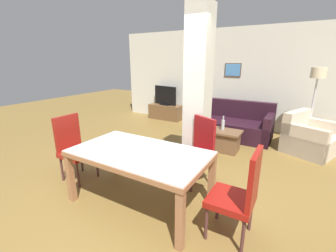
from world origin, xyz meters
name	(u,v)px	position (x,y,z in m)	size (l,w,h in m)	color
ground_plane	(141,201)	(0.00, 0.00, 0.00)	(18.00, 18.00, 0.00)	brown
back_wall	(233,79)	(0.00, 4.27, 1.35)	(7.20, 0.09, 2.70)	silver
divider_pillar	(198,92)	(0.22, 1.32, 1.35)	(0.36, 0.40, 2.70)	silver
dining_table	(140,161)	(0.00, 0.00, 0.60)	(1.76, 1.00, 0.74)	#A26B46
dining_chair_head_right	(240,193)	(1.28, 0.00, 0.55)	(0.46, 0.46, 1.03)	maroon
dining_chair_head_left	(74,146)	(-1.31, 0.00, 0.55)	(0.46, 0.46, 1.03)	maroon
dining_chair_far_right	(198,148)	(0.43, 0.90, 0.55)	(0.61, 0.61, 1.03)	maroon
sofa	(230,125)	(0.26, 3.38, 0.29)	(1.97, 0.94, 0.87)	black
armchair	(309,139)	(1.97, 3.16, 0.29)	(1.16, 1.21, 0.84)	beige
coffee_table	(223,140)	(0.40, 2.34, 0.23)	(0.72, 0.50, 0.44)	brown
bottle	(223,124)	(0.36, 2.40, 0.56)	(0.07, 0.07, 0.30)	#B2B7BC
tv_stand	(165,112)	(-2.02, 3.99, 0.23)	(1.08, 0.40, 0.47)	brown
tv_screen	(165,96)	(-2.02, 3.99, 0.76)	(0.84, 0.26, 0.60)	black
floor_lamp	(317,81)	(1.95, 3.61, 1.43)	(0.29, 0.29, 1.72)	#B7B7BC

